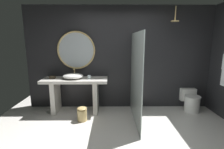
# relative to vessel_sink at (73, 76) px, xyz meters

# --- Properties ---
(back_wall_panel) EXTENTS (4.80, 0.10, 2.60)m
(back_wall_panel) POSITION_rel_vessel_sink_xyz_m (1.17, 0.37, 0.39)
(back_wall_panel) COLOR #232326
(back_wall_panel) RESTS_ON ground_plane
(vanity_counter) EXTENTS (1.56, 0.59, 0.84)m
(vanity_counter) POSITION_rel_vessel_sink_xyz_m (0.05, 0.01, -0.34)
(vanity_counter) COLOR silver
(vanity_counter) RESTS_ON ground_plane
(vessel_sink) EXTENTS (0.50, 0.41, 0.22)m
(vessel_sink) POSITION_rel_vessel_sink_xyz_m (0.00, 0.00, 0.00)
(vessel_sink) COLOR white
(vessel_sink) RESTS_ON vanity_counter
(tumbler_cup) EXTENTS (0.08, 0.08, 0.09)m
(tumbler_cup) POSITION_rel_vessel_sink_xyz_m (0.39, -0.01, -0.02)
(tumbler_cup) COLOR silver
(tumbler_cup) RESTS_ON vanity_counter
(tissue_box) EXTENTS (0.13, 0.10, 0.07)m
(tissue_box) POSITION_rel_vessel_sink_xyz_m (-0.50, 0.02, -0.03)
(tissue_box) COLOR #3D3323
(tissue_box) RESTS_ON vanity_counter
(round_wall_mirror) EXTENTS (0.95, 0.04, 0.95)m
(round_wall_mirror) POSITION_rel_vessel_sink_xyz_m (0.05, 0.29, 0.60)
(round_wall_mirror) COLOR tan
(shower_glass_panel) EXTENTS (0.02, 1.57, 1.92)m
(shower_glass_panel) POSITION_rel_vessel_sink_xyz_m (1.44, -0.46, 0.05)
(shower_glass_panel) COLOR silver
(shower_glass_panel) RESTS_ON ground_plane
(rain_shower_head) EXTENTS (0.18, 0.18, 0.33)m
(rain_shower_head) POSITION_rel_vessel_sink_xyz_m (2.36, -0.03, 1.30)
(rain_shower_head) COLOR tan
(toilet) EXTENTS (0.39, 0.57, 0.52)m
(toilet) POSITION_rel_vessel_sink_xyz_m (2.94, 0.07, -0.66)
(toilet) COLOR white
(toilet) RESTS_ON ground_plane
(waste_bin) EXTENTS (0.21, 0.21, 0.32)m
(waste_bin) POSITION_rel_vessel_sink_xyz_m (0.27, -0.49, -0.75)
(waste_bin) COLOR tan
(waste_bin) RESTS_ON ground_plane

